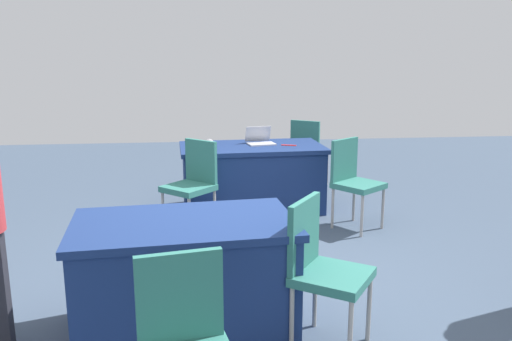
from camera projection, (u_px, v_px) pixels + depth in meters
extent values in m
plane|color=#3D4C60|center=(247.00, 284.00, 4.30)|extent=(14.40, 14.40, 0.00)
cube|color=navy|center=(252.00, 148.00, 6.25)|extent=(1.74, 1.00, 0.05)
cube|color=navy|center=(252.00, 179.00, 6.34)|extent=(1.67, 0.96, 0.73)
cube|color=navy|center=(184.00, 224.00, 3.45)|extent=(1.53, 0.98, 0.05)
cube|color=navy|center=(186.00, 279.00, 3.53)|extent=(1.47, 0.94, 0.73)
cylinder|color=#9E9993|center=(190.00, 220.00, 5.24)|extent=(0.03, 0.03, 0.46)
cylinder|color=#9E9993|center=(163.00, 213.00, 5.46)|extent=(0.03, 0.03, 0.46)
cylinder|color=#9E9993|center=(215.00, 211.00, 5.53)|extent=(0.03, 0.03, 0.46)
cylinder|color=#9E9993|center=(189.00, 205.00, 5.76)|extent=(0.03, 0.03, 0.46)
cube|color=#2D7066|center=(188.00, 188.00, 5.44)|extent=(0.62, 0.62, 0.06)
cube|color=#2D7066|center=(201.00, 161.00, 5.54)|extent=(0.33, 0.32, 0.45)
cylinder|color=#9E9993|center=(303.00, 167.00, 7.69)|extent=(0.03, 0.03, 0.45)
cylinder|color=#9E9993|center=(327.00, 170.00, 7.51)|extent=(0.03, 0.03, 0.45)
cylinder|color=#9E9993|center=(292.00, 172.00, 7.36)|extent=(0.03, 0.03, 0.45)
cylinder|color=#9E9993|center=(317.00, 175.00, 7.19)|extent=(0.03, 0.03, 0.45)
cube|color=#2D7066|center=(310.00, 153.00, 7.38)|extent=(0.61, 0.61, 0.06)
cube|color=#2D7066|center=(305.00, 137.00, 7.15)|extent=(0.37, 0.27, 0.45)
cube|color=#2D7066|center=(180.00, 297.00, 2.51)|extent=(0.42, 0.12, 0.45)
cylinder|color=#9E9993|center=(383.00, 209.00, 5.63)|extent=(0.03, 0.03, 0.45)
cylinder|color=#9E9993|center=(362.00, 216.00, 5.38)|extent=(0.03, 0.03, 0.45)
cylinder|color=#9E9993|center=(354.00, 201.00, 5.90)|extent=(0.03, 0.03, 0.45)
cylinder|color=#9E9993|center=(333.00, 208.00, 5.64)|extent=(0.03, 0.03, 0.45)
cube|color=#2D7066|center=(359.00, 185.00, 5.58)|extent=(0.62, 0.62, 0.06)
cube|color=#2D7066|center=(344.00, 159.00, 5.67)|extent=(0.36, 0.28, 0.45)
cylinder|color=#9E9993|center=(369.00, 308.00, 3.42)|extent=(0.03, 0.03, 0.45)
cylinder|color=#9E9993|center=(350.00, 335.00, 3.10)|extent=(0.03, 0.03, 0.45)
cylinder|color=#9E9993|center=(315.00, 296.00, 3.60)|extent=(0.03, 0.03, 0.45)
cylinder|color=#9E9993|center=(292.00, 320.00, 3.28)|extent=(0.03, 0.03, 0.45)
cube|color=#2D7066|center=(332.00, 277.00, 3.29)|extent=(0.61, 0.61, 0.06)
cube|color=#2D7066|center=(304.00, 233.00, 3.33)|extent=(0.27, 0.37, 0.45)
cube|color=silver|center=(261.00, 144.00, 6.31)|extent=(0.35, 0.27, 0.02)
cube|color=#B7B7BC|center=(258.00, 134.00, 6.43)|extent=(0.32, 0.13, 0.19)
sphere|color=gray|center=(209.00, 144.00, 6.05)|extent=(0.11, 0.11, 0.11)
cube|color=red|center=(289.00, 145.00, 6.25)|extent=(0.18, 0.10, 0.01)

